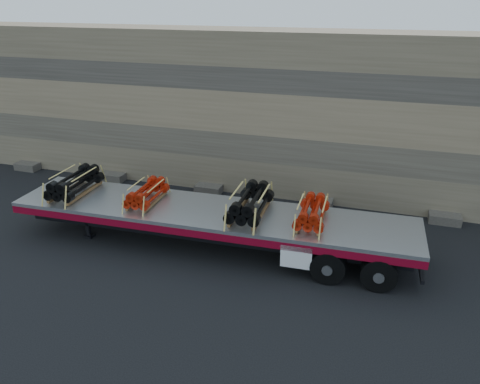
% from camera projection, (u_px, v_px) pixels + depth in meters
% --- Properties ---
extents(ground, '(120.00, 120.00, 0.00)m').
position_uv_depth(ground, '(240.00, 252.00, 16.39)').
color(ground, black).
rests_on(ground, ground).
extents(rock_wall, '(44.00, 3.00, 7.00)m').
position_uv_depth(rock_wall, '(285.00, 113.00, 20.72)').
color(rock_wall, '#7A6B54').
rests_on(rock_wall, ground).
extents(trailer, '(14.29, 3.21, 1.42)m').
position_uv_depth(trailer, '(210.00, 228.00, 16.55)').
color(trailer, '#BABDC3').
rests_on(trailer, ground).
extents(bundle_front, '(1.21, 2.31, 0.80)m').
position_uv_depth(bundle_front, '(75.00, 184.00, 17.46)').
color(bundle_front, black).
rests_on(bundle_front, trailer).
extents(bundle_midfront, '(1.01, 1.92, 0.67)m').
position_uv_depth(bundle_midfront, '(147.00, 194.00, 16.75)').
color(bundle_midfront, '#A81B09').
rests_on(bundle_midfront, trailer).
extents(bundle_midrear, '(1.25, 2.38, 0.83)m').
position_uv_depth(bundle_midrear, '(250.00, 204.00, 15.75)').
color(bundle_midrear, black).
rests_on(bundle_midrear, trailer).
extents(bundle_rear, '(1.03, 1.96, 0.68)m').
position_uv_depth(bundle_rear, '(312.00, 213.00, 15.26)').
color(bundle_rear, '#A81B09').
rests_on(bundle_rear, trailer).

